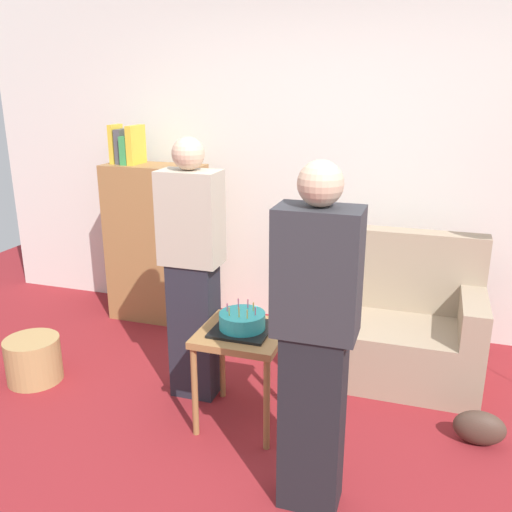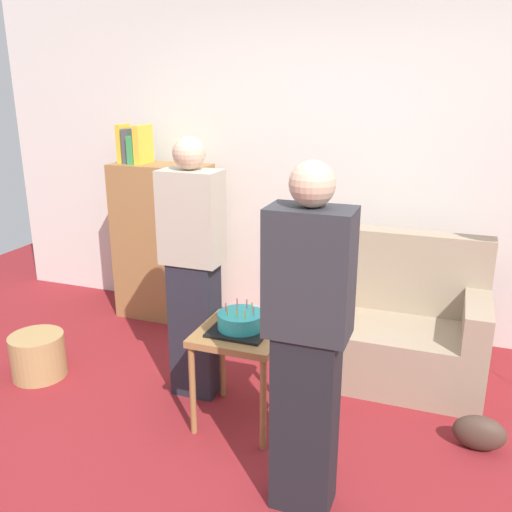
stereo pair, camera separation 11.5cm
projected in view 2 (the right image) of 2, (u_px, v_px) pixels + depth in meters
ground_plane at (235, 473)px, 2.83m from camera, size 8.00×8.00×0.00m
wall_back at (333, 160)px, 4.26m from camera, size 6.00×0.10×2.70m
couch at (399, 329)px, 3.70m from camera, size 1.10×0.70×0.96m
bookshelf at (163, 240)px, 4.56m from camera, size 0.80×0.36×1.61m
side_table at (241, 344)px, 3.13m from camera, size 0.48×0.48×0.58m
birthday_cake at (241, 322)px, 3.09m from camera, size 0.32×0.32×0.17m
person_blowing_candles at (193, 270)px, 3.34m from camera, size 0.36×0.22×1.63m
person_holding_cake at (307, 344)px, 2.39m from camera, size 0.36×0.22×1.63m
wicker_basket at (38, 356)px, 3.73m from camera, size 0.36×0.36×0.30m
handbag at (479, 433)px, 2.99m from camera, size 0.28×0.14×0.20m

